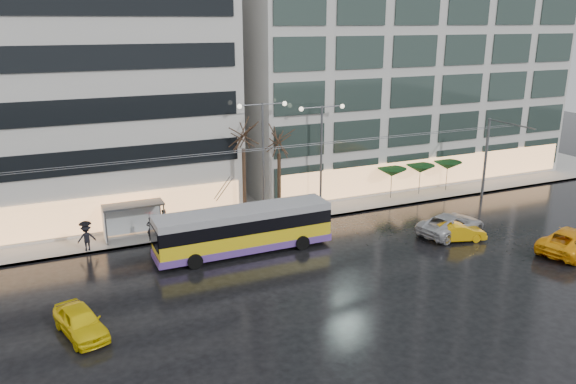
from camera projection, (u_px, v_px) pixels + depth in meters
ground at (298, 278)px, 34.13m from camera, size 140.00×140.00×0.00m
sidewalk at (250, 206)px, 47.12m from camera, size 80.00×10.00×0.15m
kerb at (272, 225)px, 42.79m from camera, size 80.00×0.10×0.15m
building_right at (394, 46)px, 54.39m from camera, size 32.00×14.00×25.00m
trolleybus at (244, 231)px, 37.57m from camera, size 12.00×4.71×5.55m
catenary at (265, 177)px, 40.21m from camera, size 42.24×5.12×7.00m
bus_shelter at (128, 213)px, 39.65m from camera, size 4.20×1.60×2.51m
street_lamp_near at (263, 145)px, 42.59m from camera, size 3.96×0.36×9.03m
street_lamp_far at (321, 143)px, 44.61m from camera, size 3.96×0.36×8.53m
tree_a at (243, 131)px, 41.86m from camera, size 3.20×3.20×8.40m
tree_b at (279, 137)px, 43.40m from camera, size 3.20×3.20×7.70m
parasol_a at (392, 172)px, 48.45m from camera, size 2.50×2.50×2.65m
parasol_b at (420, 169)px, 49.61m from camera, size 2.50×2.50×2.65m
parasol_c at (448, 165)px, 50.77m from camera, size 2.50×2.50×2.65m
taxi_a at (80, 322)px, 27.81m from camera, size 2.77×4.51×1.43m
taxi_b at (458, 232)px, 39.78m from camera, size 4.09×2.26×1.28m
taxi_c at (571, 241)px, 37.76m from camera, size 6.37×4.31×1.62m
sedan_silver at (451, 224)px, 40.91m from camera, size 6.02×3.77×1.55m
pedestrian_a at (151, 221)px, 39.16m from camera, size 1.24×1.26×2.19m
pedestrian_b at (164, 220)px, 41.32m from camera, size 0.98×0.94×1.60m
pedestrian_c at (86, 235)px, 37.58m from camera, size 1.22×0.86×2.11m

